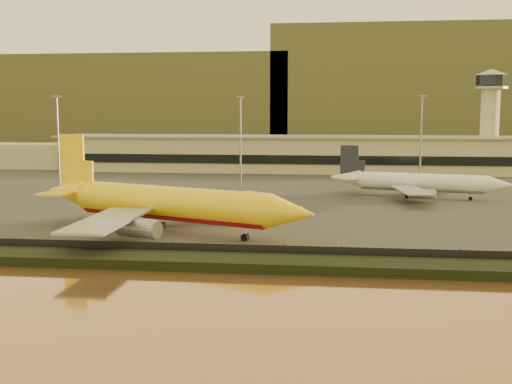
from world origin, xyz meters
The scene contains 12 objects.
ground centered at (0.00, 0.00, 0.00)m, with size 900.00×900.00×0.00m, color black.
embankment centered at (0.00, -17.00, 0.70)m, with size 320.00×7.00×1.40m, color black.
tarmac centered at (0.00, 95.00, 0.10)m, with size 320.00×220.00×0.20m, color #2D2D2D.
perimeter_fence centered at (0.00, -13.00, 1.30)m, with size 300.00×0.05×2.20m, color black.
terminal_building centered at (-14.52, 125.55, 6.25)m, with size 202.00×25.00×12.60m.
control_tower centered at (70.00, 131.00, 21.66)m, with size 11.20×11.20×35.50m.
apron_light_masts centered at (15.00, 75.00, 15.70)m, with size 152.20×12.20×25.40m.
distant_hills centered at (-20.74, 340.00, 31.39)m, with size 470.00×160.00×70.00m.
dhl_cargo_jet centered at (-12.00, 6.20, 5.19)m, with size 53.68×50.79×16.70m.
white_narrowbody_jet centered at (37.10, 57.91, 3.94)m, with size 43.13×41.25×12.54m.
gse_vehicle_yellow centered at (8.50, 26.12, 1.14)m, with size 4.19×1.88×1.88m, color yellow.
gse_vehicle_white centered at (-12.03, 37.50, 1.08)m, with size 3.89×1.75×1.75m, color silver.
Camera 1 is at (16.97, -101.16, 20.95)m, focal length 45.00 mm.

